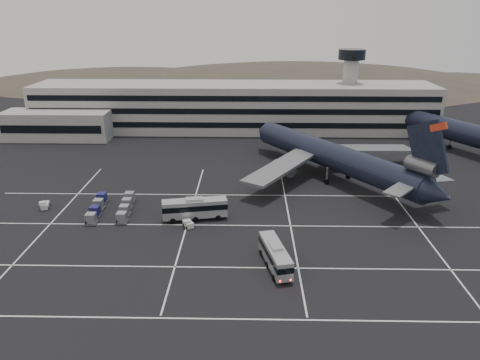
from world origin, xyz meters
name	(u,v)px	position (x,y,z in m)	size (l,w,h in m)	color
ground	(220,236)	(0.00, 0.00, 0.00)	(260.00, 260.00, 0.00)	black
lane_markings	(226,234)	(0.95, 0.72, 0.01)	(90.00, 55.62, 0.01)	silver
terminal	(224,108)	(-2.95, 71.14, 6.93)	(125.00, 26.00, 24.00)	gray
hills	(275,106)	(17.99, 170.00, -12.07)	(352.00, 180.00, 44.00)	#38332B
trijet_main	(334,156)	(23.21, 27.69, 5.25)	(40.71, 50.89, 18.08)	black
trijet_far	(455,130)	(58.78, 51.21, 5.43)	(33.87, 53.25, 18.08)	black
bus_near	(275,255)	(8.62, -9.63, 2.00)	(4.66, 10.64, 3.66)	#9D9FA5
bus_far	(195,208)	(-4.84, 6.44, 2.22)	(11.78, 4.76, 4.06)	#9D9FA5
tug_a	(45,205)	(-33.56, 10.49, 0.69)	(2.04, 2.70, 1.55)	beige
tug_b	(189,224)	(-5.61, 3.13, 0.64)	(2.27, 2.63, 1.45)	beige
uld_cluster	(111,207)	(-20.62, 9.14, 0.96)	(8.40, 12.49, 1.96)	#2D2D30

